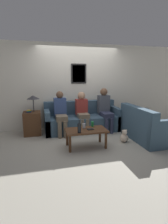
# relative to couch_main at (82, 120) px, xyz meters

# --- Properties ---
(ground_plane) EXTENTS (16.00, 16.00, 0.00)m
(ground_plane) POSITION_rel_couch_main_xyz_m (0.00, -0.50, -0.31)
(ground_plane) COLOR #ADA899
(wall_back) EXTENTS (9.00, 0.08, 2.60)m
(wall_back) POSITION_rel_couch_main_xyz_m (0.00, 0.45, 0.99)
(wall_back) COLOR silver
(wall_back) RESTS_ON ground_plane
(couch_main) EXTENTS (2.23, 0.85, 0.87)m
(couch_main) POSITION_rel_couch_main_xyz_m (0.00, 0.00, 0.00)
(couch_main) COLOR #385166
(couch_main) RESTS_ON ground_plane
(couch_side) EXTENTS (0.85, 1.48, 0.87)m
(couch_side) POSITION_rel_couch_main_xyz_m (1.44, -1.16, 0.00)
(couch_side) COLOR #385166
(couch_side) RESTS_ON ground_plane
(coffee_table) EXTENTS (0.95, 0.53, 0.42)m
(coffee_table) POSITION_rel_couch_main_xyz_m (-0.21, -1.26, 0.05)
(coffee_table) COLOR #4C2D19
(coffee_table) RESTS_ON ground_plane
(side_table_with_lamp) EXTENTS (0.48, 0.48, 1.11)m
(side_table_with_lamp) POSITION_rel_couch_main_xyz_m (-1.45, -0.02, 0.07)
(side_table_with_lamp) COLOR #4C2D19
(side_table_with_lamp) RESTS_ON ground_plane
(wine_bottle) EXTENTS (0.08, 0.08, 0.28)m
(wine_bottle) POSITION_rel_couch_main_xyz_m (-0.41, -1.44, 0.22)
(wine_bottle) COLOR black
(wine_bottle) RESTS_ON coffee_table
(drinking_glass) EXTENTS (0.07, 0.07, 0.11)m
(drinking_glass) POSITION_rel_couch_main_xyz_m (-0.23, -1.14, 0.17)
(drinking_glass) COLOR silver
(drinking_glass) RESTS_ON coffee_table
(book_stack) EXTENTS (0.16, 0.13, 0.02)m
(book_stack) POSITION_rel_couch_main_xyz_m (-0.11, -1.29, 0.12)
(book_stack) COLOR black
(book_stack) RESTS_ON coffee_table
(soda_can) EXTENTS (0.07, 0.07, 0.12)m
(soda_can) POSITION_rel_couch_main_xyz_m (-0.00, -1.07, 0.18)
(soda_can) COLOR #197A38
(soda_can) RESTS_ON coffee_table
(person_left) EXTENTS (0.34, 0.62, 1.22)m
(person_left) POSITION_rel_couch_main_xyz_m (-0.66, -0.20, 0.35)
(person_left) COLOR #756651
(person_left) RESTS_ON ground_plane
(person_middle) EXTENTS (0.34, 0.57, 1.18)m
(person_middle) POSITION_rel_couch_main_xyz_m (-0.03, -0.15, 0.35)
(person_middle) COLOR #756651
(person_middle) RESTS_ON ground_plane
(person_right) EXTENTS (0.34, 0.66, 1.27)m
(person_right) POSITION_rel_couch_main_xyz_m (0.68, -0.15, 0.38)
(person_right) COLOR #2D334C
(person_right) RESTS_ON ground_plane
(teddy_bear) EXTENTS (0.21, 0.21, 0.32)m
(teddy_bear) POSITION_rel_couch_main_xyz_m (0.80, -1.21, -0.17)
(teddy_bear) COLOR beige
(teddy_bear) RESTS_ON ground_plane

